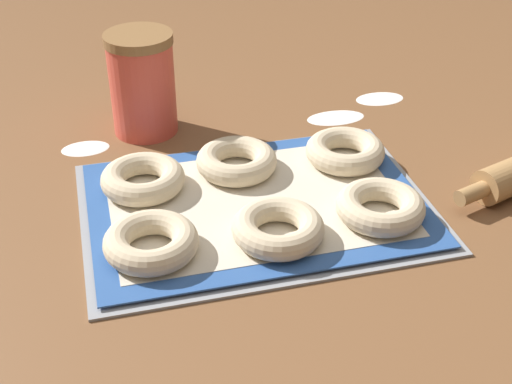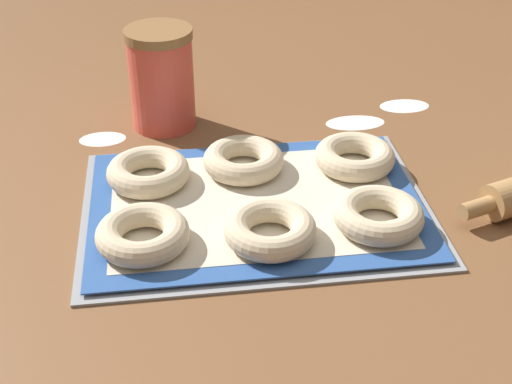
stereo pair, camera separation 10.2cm
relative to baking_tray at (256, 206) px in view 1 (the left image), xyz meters
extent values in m
plane|color=brown|center=(0.01, 0.01, 0.00)|extent=(2.80, 2.80, 0.00)
cube|color=#93969B|center=(0.00, 0.00, 0.00)|extent=(0.50, 0.36, 0.01)
cube|color=#2D569E|center=(0.00, 0.00, 0.01)|extent=(0.48, 0.34, 0.00)
cube|color=beige|center=(0.00, 0.00, 0.01)|extent=(0.42, 0.28, 0.00)
torus|color=beige|center=(-0.16, -0.08, 0.02)|extent=(0.13, 0.13, 0.04)
torus|color=beige|center=(0.01, -0.09, 0.02)|extent=(0.13, 0.13, 0.04)
torus|color=beige|center=(0.16, -0.08, 0.02)|extent=(0.13, 0.13, 0.04)
torus|color=beige|center=(-0.15, 0.08, 0.02)|extent=(0.13, 0.13, 0.04)
torus|color=beige|center=(-0.01, 0.09, 0.02)|extent=(0.13, 0.13, 0.04)
torus|color=beige|center=(0.17, 0.08, 0.02)|extent=(0.13, 0.13, 0.04)
cylinder|color=#DB4C3D|center=(-0.12, 0.28, 0.08)|extent=(0.11, 0.11, 0.16)
cylinder|color=olive|center=(-0.12, 0.28, 0.16)|extent=(0.11, 0.11, 0.02)
cylinder|color=#AD7F4C|center=(0.30, -0.08, 0.02)|extent=(0.06, 0.04, 0.02)
ellipsoid|color=white|center=(0.21, 0.24, 0.00)|extent=(0.11, 0.06, 0.00)
ellipsoid|color=white|center=(0.32, 0.30, 0.00)|extent=(0.09, 0.06, 0.00)
ellipsoid|color=white|center=(-0.23, 0.24, 0.00)|extent=(0.08, 0.05, 0.00)
camera|label=1|loc=(-0.21, -0.83, 0.59)|focal=50.00mm
camera|label=2|loc=(-0.11, -0.85, 0.59)|focal=50.00mm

